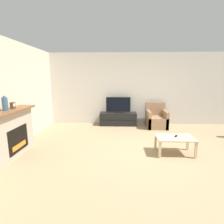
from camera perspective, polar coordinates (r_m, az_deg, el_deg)
ground_plane at (r=4.42m, az=14.51°, el=-12.93°), size 24.00×24.00×0.00m
wall_back at (r=6.81m, az=10.06°, el=7.36°), size 12.00×0.06×2.70m
wall_left at (r=4.76m, az=-31.71°, el=4.35°), size 0.06×12.00×2.70m
fireplace at (r=4.62m, az=-30.12°, el=-5.82°), size 0.44×1.51×1.07m
mantel_vase_centre_left at (r=4.39m, az=-31.56°, el=2.31°), size 0.12×0.12×0.33m
mantel_clock at (r=4.62m, az=-29.67°, el=1.87°), size 0.08×0.11×0.15m
tv_stand at (r=6.63m, az=2.02°, el=-2.25°), size 1.37×0.42×0.49m
tv at (r=6.53m, az=2.05°, el=2.15°), size 0.91×0.18×0.58m
armchair at (r=6.55m, az=14.23°, el=-2.35°), size 0.70×0.76×0.89m
coffee_table at (r=4.39m, az=19.91°, el=-8.44°), size 0.87×0.55×0.41m
remote at (r=4.42m, az=20.16°, el=-7.36°), size 0.11×0.15×0.02m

